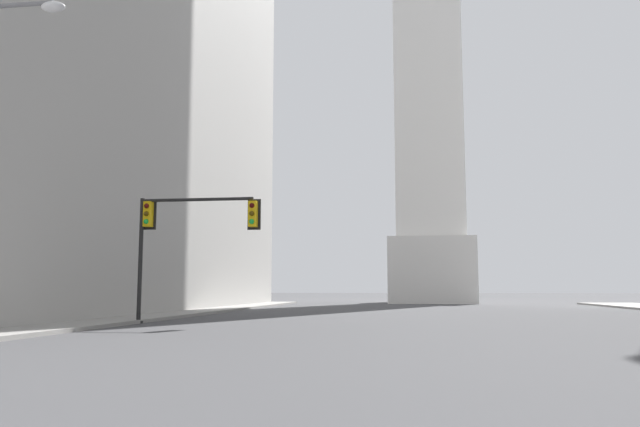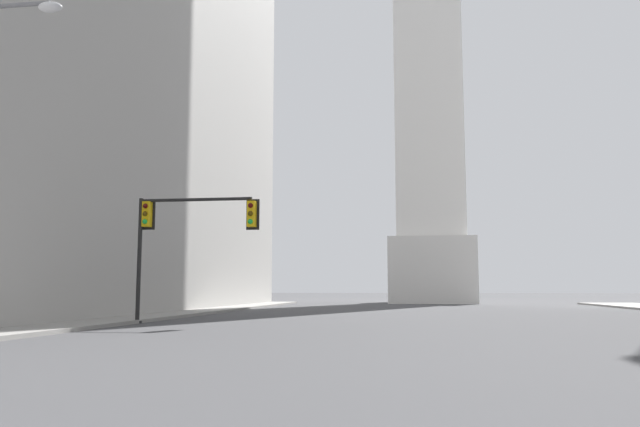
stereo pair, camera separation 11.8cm
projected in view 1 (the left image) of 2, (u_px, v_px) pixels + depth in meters
The scene contains 2 objects.
sidewalk_left at pixel (60, 324), 24.89m from camera, with size 5.00×78.18×0.15m, color gray.
traffic_light_mid_left at pixel (182, 227), 26.87m from camera, with size 5.48×0.50×5.40m.
Camera 1 is at (-2.10, -0.04, 1.49)m, focal length 35.00 mm.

